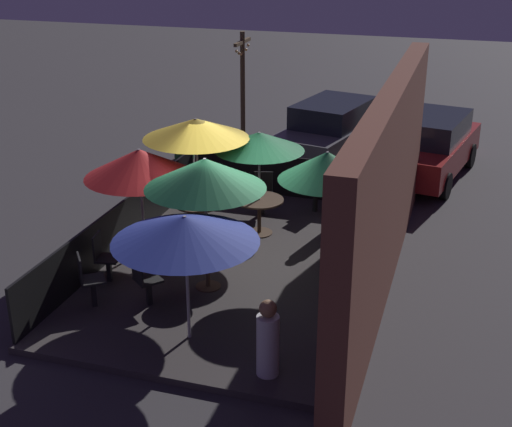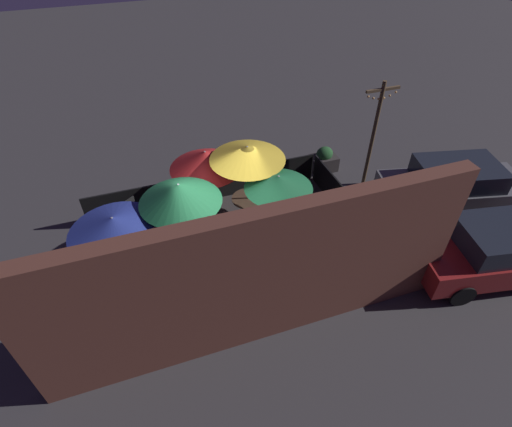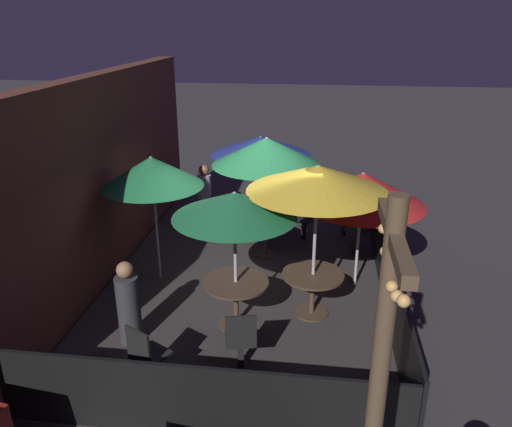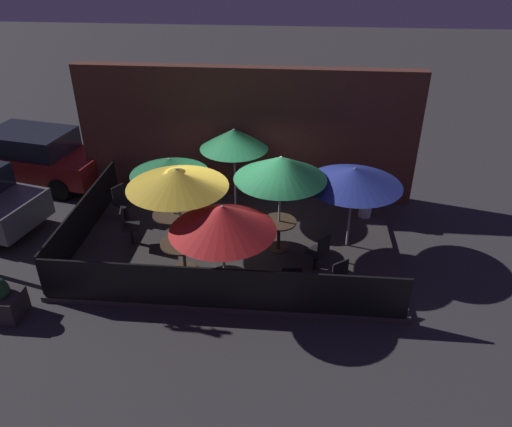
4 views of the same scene
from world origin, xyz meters
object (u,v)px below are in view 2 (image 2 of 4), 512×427
object	(u,v)px
dining_table_1	(277,222)
patio_chair_4	(134,212)
light_post	(374,131)
dining_table_0	(248,202)
patio_chair_0	(341,232)
patron_0	(106,313)
planter_box	(324,160)
patio_umbrella_4	(252,233)
patio_umbrella_5	(206,160)
patio_umbrella_1	(279,182)
patio_umbrella_3	(114,224)
parked_car_0	(453,186)
patio_chair_2	(308,211)
patio_umbrella_0	(247,153)
patio_chair_1	(164,203)
parked_car_1	(501,250)
patio_umbrella_2	(180,193)
patron_1	(319,253)
dining_table_2	(187,238)
patio_chair_3	(149,230)

from	to	relation	value
dining_table_1	patio_chair_4	size ratio (longest dim) A/B	1.05
light_post	dining_table_0	bearing A→B (deg)	6.02
patio_chair_0	patio_chair_4	size ratio (longest dim) A/B	0.98
patron_0	planter_box	world-z (taller)	patron_0
patio_umbrella_4	patio_umbrella_5	bearing A→B (deg)	-86.41
patio_umbrella_1	patio_chair_4	bearing A→B (deg)	-25.91
patio_umbrella_3	parked_car_0	distance (m)	9.77
dining_table_1	patio_chair_2	distance (m)	1.09
planter_box	parked_car_0	bearing A→B (deg)	130.22
patio_umbrella_0	patio_chair_1	world-z (taller)	patio_umbrella_0
patio_umbrella_1	patio_umbrella_4	xyz separation A→B (m)	(1.26, 1.61, 0.05)
dining_table_0	light_post	distance (m)	4.48
dining_table_1	patio_chair_2	xyz separation A→B (m)	(-1.06, -0.24, -0.10)
parked_car_1	patio_umbrella_2	bearing A→B (deg)	-12.41
patron_1	patio_chair_1	bearing A→B (deg)	-86.04
patio_umbrella_3	dining_table_2	world-z (taller)	patio_umbrella_3
patio_umbrella_2	parked_car_1	xyz separation A→B (m)	(-7.39, 3.14, -1.38)
patio_chair_0	patron_1	xyz separation A→B (m)	(0.95, 0.59, 0.08)
patio_chair_3	light_post	size ratio (longest dim) A/B	0.25
patio_chair_0	patron_1	world-z (taller)	patron_1
patio_umbrella_1	patio_chair_2	world-z (taller)	patio_umbrella_1
patio_umbrella_2	parked_car_0	world-z (taller)	patio_umbrella_2
patio_umbrella_2	patio_chair_1	distance (m)	2.46
patio_umbrella_3	patio_chair_0	bearing A→B (deg)	172.55
patio_chair_4	planter_box	distance (m)	6.69
dining_table_2	patron_1	size ratio (longest dim) A/B	0.63
dining_table_2	patio_chair_3	size ratio (longest dim) A/B	0.87
patio_chair_3	parked_car_1	distance (m)	9.18
patio_umbrella_2	patio_umbrella_4	bearing A→B (deg)	124.76
patio_chair_3	patio_chair_1	bearing A→B (deg)	101.00
patio_chair_4	parked_car_0	xyz separation A→B (m)	(-9.32, 2.17, 0.20)
patio_chair_4	light_post	world-z (taller)	light_post
patron_1	light_post	bearing A→B (deg)	-177.13
light_post	parked_car_1	world-z (taller)	light_post
dining_table_2	parked_car_0	world-z (taller)	parked_car_0
patio_umbrella_1	dining_table_0	distance (m)	1.86
dining_table_2	patio_chair_1	bearing A→B (deg)	-79.96
patio_umbrella_3	patio_umbrella_0	bearing A→B (deg)	-160.86
dining_table_0	parked_car_1	size ratio (longest dim) A/B	0.22
patio_chair_1	planter_box	xyz separation A→B (m)	(-5.71, -0.84, -0.22)
patio_chair_3	light_post	distance (m)	7.36
patio_umbrella_2	patio_umbrella_4	size ratio (longest dim) A/B	1.04
patio_umbrella_1	patio_umbrella_3	size ratio (longest dim) A/B	0.98
parked_car_0	patio_umbrella_5	bearing A→B (deg)	-4.46
patio_umbrella_0	patio_umbrella_2	size ratio (longest dim) A/B	1.03
patio_umbrella_2	dining_table_2	xyz separation A→B (m)	(0.00, 0.00, -1.50)
patio_umbrella_1	patron_1	size ratio (longest dim) A/B	1.69
patio_chair_3	patron_0	size ratio (longest dim) A/B	0.78
patio_umbrella_2	patio_chair_0	xyz separation A→B (m)	(-4.04, 1.04, -1.60)
patio_umbrella_2	patio_chair_4	distance (m)	2.58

